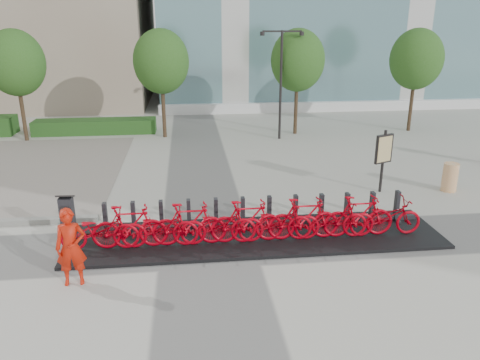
{
  "coord_description": "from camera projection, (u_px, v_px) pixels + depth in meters",
  "views": [
    {
      "loc": [
        -0.39,
        -10.66,
        5.35
      ],
      "look_at": [
        1.0,
        1.5,
        1.2
      ],
      "focal_mm": 35.0,
      "sensor_mm": 36.0,
      "label": 1
    }
  ],
  "objects": [
    {
      "name": "bike_5",
      "position": [
        247.0,
        221.0,
        11.65
      ],
      "size": [
        1.84,
        0.52,
        1.11
      ],
      "primitive_type": "imported",
      "rotation": [
        0.0,
        0.0,
        1.57
      ],
      "color": "#A9000E",
      "rests_on": "dock_pad"
    },
    {
      "name": "construction_barrel",
      "position": [
        450.0,
        177.0,
        15.46
      ],
      "size": [
        0.55,
        0.55,
        0.95
      ],
      "primitive_type": "cylinder",
      "rotation": [
        0.0,
        0.0,
        -0.13
      ],
      "color": "orange",
      "rests_on": "ground"
    },
    {
      "name": "dock_rail_posts",
      "position": [
        256.0,
        213.0,
        12.51
      ],
      "size": [
        8.02,
        0.5,
        0.85
      ],
      "primitive_type": null,
      "color": "#232327",
      "rests_on": "dock_pad"
    },
    {
      "name": "bike_9",
      "position": [
        359.0,
        216.0,
        11.96
      ],
      "size": [
        1.84,
        0.52,
        1.11
      ],
      "primitive_type": "imported",
      "rotation": [
        0.0,
        0.0,
        1.57
      ],
      "color": "#A9000E",
      "rests_on": "dock_pad"
    },
    {
      "name": "hedge_b",
      "position": [
        96.0,
        126.0,
        23.56
      ],
      "size": [
        6.0,
        1.2,
        0.7
      ],
      "primitive_type": "cube",
      "color": "#255220",
      "rests_on": "ground"
    },
    {
      "name": "bike_4",
      "position": [
        218.0,
        225.0,
        11.59
      ],
      "size": [
        1.9,
        0.66,
        1.0
      ],
      "primitive_type": "imported",
      "rotation": [
        0.0,
        0.0,
        1.57
      ],
      "color": "#A9000E",
      "rests_on": "dock_pad"
    },
    {
      "name": "dock_pad",
      "position": [
        257.0,
        236.0,
        12.2
      ],
      "size": [
        9.6,
        2.4,
        0.08
      ],
      "primitive_type": "cube",
      "color": "black",
      "rests_on": "ground"
    },
    {
      "name": "tree_0",
      "position": [
        15.0,
        63.0,
        21.07
      ],
      "size": [
        2.6,
        2.6,
        5.1
      ],
      "color": "brown",
      "rests_on": "ground"
    },
    {
      "name": "bike_1",
      "position": [
        130.0,
        227.0,
        11.34
      ],
      "size": [
        1.84,
        0.52,
        1.11
      ],
      "primitive_type": "imported",
      "rotation": [
        0.0,
        0.0,
        1.57
      ],
      "color": "#A9000E",
      "rests_on": "dock_pad"
    },
    {
      "name": "streetlamp",
      "position": [
        281.0,
        72.0,
        21.57
      ],
      "size": [
        2.0,
        0.2,
        5.0
      ],
      "color": "black",
      "rests_on": "ground"
    },
    {
      "name": "ground",
      "position": [
        207.0,
        245.0,
        11.79
      ],
      "size": [
        120.0,
        120.0,
        0.0
      ],
      "primitive_type": "plane",
      "color": "#A8A79A"
    },
    {
      "name": "bike_3",
      "position": [
        189.0,
        224.0,
        11.49
      ],
      "size": [
        1.84,
        0.52,
        1.11
      ],
      "primitive_type": "imported",
      "rotation": [
        0.0,
        0.0,
        1.57
      ],
      "color": "#A9000E",
      "rests_on": "dock_pad"
    },
    {
      "name": "tree_2",
      "position": [
        298.0,
        60.0,
        22.47
      ],
      "size": [
        2.6,
        2.6,
        5.1
      ],
      "color": "brown",
      "rests_on": "ground"
    },
    {
      "name": "bike_8",
      "position": [
        331.0,
        219.0,
        11.9
      ],
      "size": [
        1.9,
        0.66,
        1.0
      ],
      "primitive_type": "imported",
      "rotation": [
        0.0,
        0.0,
        1.57
      ],
      "color": "#A9000E",
      "rests_on": "dock_pad"
    },
    {
      "name": "tree_1",
      "position": [
        161.0,
        62.0,
        21.77
      ],
      "size": [
        2.6,
        2.6,
        5.1
      ],
      "color": "brown",
      "rests_on": "ground"
    },
    {
      "name": "bike_6",
      "position": [
        275.0,
        222.0,
        11.74
      ],
      "size": [
        1.9,
        0.66,
        1.0
      ],
      "primitive_type": "imported",
      "rotation": [
        0.0,
        0.0,
        1.57
      ],
      "color": "#A9000E",
      "rests_on": "dock_pad"
    },
    {
      "name": "kiosk",
      "position": [
        68.0,
        218.0,
        11.76
      ],
      "size": [
        0.4,
        0.34,
        1.25
      ],
      "rotation": [
        0.0,
        0.0,
        -0.06
      ],
      "color": "#232327",
      "rests_on": "dock_pad"
    },
    {
      "name": "worker_red",
      "position": [
        71.0,
        247.0,
        9.82
      ],
      "size": [
        0.67,
        0.48,
        1.72
      ],
      "primitive_type": "imported",
      "rotation": [
        0.0,
        0.0,
        0.11
      ],
      "color": "red",
      "rests_on": "ground"
    },
    {
      "name": "bike_7",
      "position": [
        304.0,
        219.0,
        11.8
      ],
      "size": [
        1.84,
        0.52,
        1.11
      ],
      "primitive_type": "imported",
      "rotation": [
        0.0,
        0.0,
        1.57
      ],
      "color": "#A9000E",
      "rests_on": "dock_pad"
    },
    {
      "name": "tree_3",
      "position": [
        416.0,
        59.0,
        23.12
      ],
      "size": [
        2.6,
        2.6,
        5.1
      ],
      "color": "brown",
      "rests_on": "ground"
    },
    {
      "name": "bike_10",
      "position": [
        385.0,
        217.0,
        12.06
      ],
      "size": [
        1.9,
        0.66,
        1.0
      ],
      "primitive_type": "imported",
      "rotation": [
        0.0,
        0.0,
        1.57
      ],
      "color": "#A9000E",
      "rests_on": "dock_pad"
    },
    {
      "name": "bike_0",
      "position": [
        99.0,
        230.0,
        11.28
      ],
      "size": [
        1.9,
        0.66,
        1.0
      ],
      "primitive_type": "imported",
      "rotation": [
        0.0,
        0.0,
        1.57
      ],
      "color": "#A9000E",
      "rests_on": "dock_pad"
    },
    {
      "name": "bike_2",
      "position": [
        160.0,
        227.0,
        11.43
      ],
      "size": [
        1.9,
        0.66,
        1.0
      ],
      "primitive_type": "imported",
      "rotation": [
        0.0,
        0.0,
        1.57
      ],
      "color": "#A9000E",
      "rests_on": "dock_pad"
    },
    {
      "name": "map_sign",
      "position": [
        384.0,
        152.0,
        15.09
      ],
      "size": [
        0.66,
        0.36,
        2.08
      ],
      "rotation": [
        0.0,
        0.0,
        0.41
      ],
      "color": "black",
      "rests_on": "ground"
    }
  ]
}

